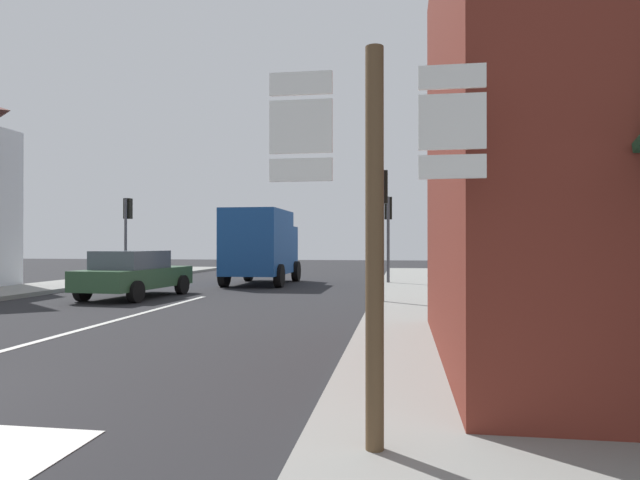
% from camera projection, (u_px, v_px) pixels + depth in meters
% --- Properties ---
extents(ground_plane, '(80.00, 80.00, 0.00)m').
position_uv_depth(ground_plane, '(178.00, 304.00, 15.20)').
color(ground_plane, '#232326').
extents(sidewalk_right, '(2.79, 44.00, 0.14)m').
position_uv_depth(sidewalk_right, '(427.00, 316.00, 12.21)').
color(sidewalk_right, gray).
rests_on(sidewalk_right, ground).
extents(lane_centre_stripe, '(0.16, 12.00, 0.01)m').
position_uv_depth(lane_centre_stripe, '(99.00, 325.00, 11.24)').
color(lane_centre_stripe, silver).
rests_on(lane_centre_stripe, ground).
extents(sedan_far, '(2.27, 4.34, 1.47)m').
position_uv_depth(sedan_far, '(134.00, 273.00, 16.86)').
color(sedan_far, '#2D5133').
rests_on(sedan_far, ground).
extents(delivery_truck, '(2.49, 5.00, 3.05)m').
position_uv_depth(delivery_truck, '(261.00, 245.00, 22.44)').
color(delivery_truck, '#19478C').
rests_on(delivery_truck, ground).
extents(route_sign_post, '(1.66, 0.14, 3.20)m').
position_uv_depth(route_sign_post, '(375.00, 216.00, 4.12)').
color(route_sign_post, brown).
rests_on(route_sign_post, ground).
extents(traffic_light_far_right, '(0.30, 0.49, 3.57)m').
position_uv_depth(traffic_light_far_right, '(388.00, 220.00, 21.76)').
color(traffic_light_far_right, '#47474C').
rests_on(traffic_light_far_right, ground).
extents(traffic_light_near_right, '(0.30, 0.49, 3.69)m').
position_uv_depth(traffic_light_near_right, '(382.00, 206.00, 14.72)').
color(traffic_light_near_right, '#47474C').
rests_on(traffic_light_near_right, ground).
extents(traffic_light_far_left, '(0.30, 0.49, 3.68)m').
position_uv_depth(traffic_light_far_left, '(127.00, 220.00, 23.76)').
color(traffic_light_far_left, '#47474C').
rests_on(traffic_light_far_left, ground).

